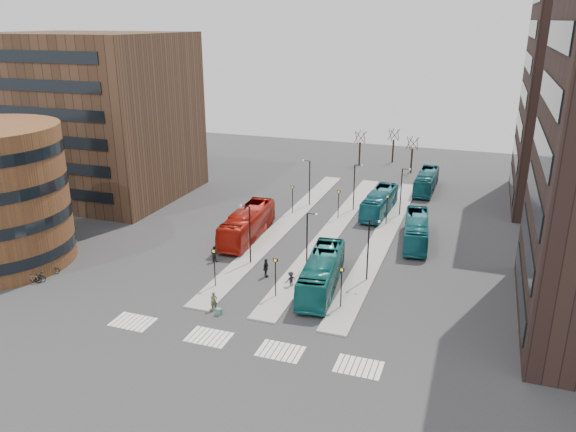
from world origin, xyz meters
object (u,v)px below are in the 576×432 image
(teal_bus_a, at_px, (321,273))
(teal_bus_b, at_px, (379,202))
(red_bus, at_px, (247,224))
(bicycle_far, at_px, (50,269))
(traveller, at_px, (214,301))
(commuter_b, at_px, (266,268))
(bicycle_near, at_px, (36,277))
(bicycle_mid, at_px, (33,279))
(teal_bus_d, at_px, (426,181))
(commuter_a, at_px, (214,254))
(suitcase, at_px, (219,312))
(teal_bus_c, at_px, (416,230))
(commuter_c, at_px, (291,279))

(teal_bus_a, xyz_separation_m, teal_bus_b, (0.99, 22.96, -0.10))
(red_bus, distance_m, bicycle_far, 21.03)
(traveller, height_order, commuter_b, commuter_b)
(commuter_b, bearing_deg, bicycle_near, 113.29)
(red_bus, height_order, bicycle_mid, red_bus)
(red_bus, bearing_deg, bicycle_mid, -132.49)
(teal_bus_d, xyz_separation_m, commuter_a, (-17.63, -32.89, -0.61))
(suitcase, height_order, commuter_b, commuter_b)
(commuter_a, bearing_deg, bicycle_far, 34.85)
(teal_bus_c, bearing_deg, suitcase, -127.93)
(commuter_b, xyz_separation_m, bicycle_far, (-20.23, -6.32, -0.47))
(commuter_c, bearing_deg, suitcase, 12.14)
(teal_bus_d, distance_m, traveller, 44.11)
(teal_bus_b, bearing_deg, teal_bus_c, -53.13)
(red_bus, bearing_deg, suitcase, -77.60)
(bicycle_far, bearing_deg, commuter_c, -96.31)
(traveller, xyz_separation_m, bicycle_mid, (-18.45, -1.09, -0.36))
(teal_bus_a, height_order, bicycle_mid, teal_bus_a)
(suitcase, distance_m, red_bus, 17.84)
(traveller, relative_size, bicycle_mid, 1.07)
(teal_bus_d, bearing_deg, bicycle_far, -126.89)
(teal_bus_c, xyz_separation_m, bicycle_near, (-32.70, -22.03, -0.98))
(commuter_c, distance_m, bicycle_near, 24.23)
(bicycle_near, bearing_deg, traveller, -98.84)
(teal_bus_a, relative_size, teal_bus_c, 1.09)
(teal_bus_a, bearing_deg, bicycle_mid, -168.99)
(commuter_b, bearing_deg, traveller, 167.95)
(teal_bus_a, bearing_deg, commuter_b, 167.77)
(suitcase, height_order, bicycle_far, bicycle_far)
(teal_bus_c, height_order, traveller, teal_bus_c)
(teal_bus_c, bearing_deg, commuter_a, -153.59)
(bicycle_far, bearing_deg, teal_bus_c, -77.12)
(teal_bus_c, height_order, bicycle_near, teal_bus_c)
(teal_bus_d, bearing_deg, bicycle_near, -125.65)
(commuter_b, bearing_deg, bicycle_mid, 114.38)
(bicycle_mid, distance_m, bicycle_far, 2.33)
(teal_bus_b, xyz_separation_m, bicycle_far, (-26.96, -28.67, -1.03))
(red_bus, xyz_separation_m, commuter_b, (5.81, -8.94, -0.73))
(bicycle_far, bearing_deg, suitcase, -114.33)
(teal_bus_a, xyz_separation_m, commuter_c, (-2.78, -0.59, -0.85))
(teal_bus_d, distance_m, bicycle_mid, 53.49)
(teal_bus_a, distance_m, commuter_b, 5.81)
(teal_bus_c, xyz_separation_m, traveller, (-14.26, -21.39, -0.65))
(bicycle_near, xyz_separation_m, bicycle_mid, (0.00, -0.45, -0.03))
(teal_bus_c, bearing_deg, teal_bus_a, -121.39)
(traveller, relative_size, bicycle_near, 0.87)
(red_bus, bearing_deg, commuter_c, -52.29)
(suitcase, bearing_deg, commuter_a, 130.48)
(teal_bus_d, distance_m, commuter_b, 36.37)
(teal_bus_a, distance_m, bicycle_far, 26.61)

